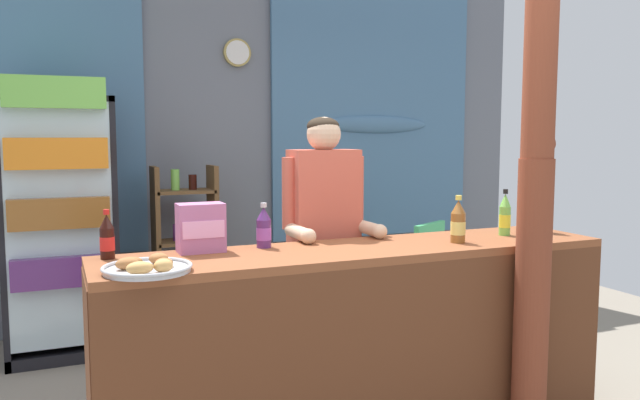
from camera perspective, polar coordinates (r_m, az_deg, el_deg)
The scene contains 15 objects.
ground_plane at distance 4.02m, azimuth -1.09°, elevation -16.43°, with size 7.39×7.39×0.00m, color gray.
back_wall_curtained at distance 5.36m, azimuth -7.74°, elevation 5.32°, with size 5.53×0.22×2.87m.
stall_counter at distance 3.10m, azimuth 4.68°, elevation -11.66°, with size 2.58×0.56×0.98m.
timber_post at distance 3.19m, azimuth 19.09°, elevation 2.52°, with size 0.19×0.17×2.83m.
drink_fridge at distance 4.67m, azimuth -22.64°, elevation -0.50°, with size 0.73×0.75×1.90m.
bottle_shelf_rack at distance 4.95m, azimuth -12.15°, elevation -4.13°, with size 0.48×0.28×1.30m.
plastic_lawn_chair at distance 4.98m, azimuth 8.61°, elevation -6.15°, with size 0.60×0.60×0.86m.
shopkeeper at distance 3.50m, azimuth 0.39°, elevation -2.40°, with size 0.49×0.42×1.63m.
soda_bottle_water at distance 3.77m, azimuth 19.56°, elevation -0.92°, with size 0.09×0.09×0.29m.
soda_bottle_iced_tea at distance 3.29m, azimuth 12.45°, elevation -2.02°, with size 0.08×0.08×0.24m.
soda_bottle_lime_soda at distance 3.60m, azimuth 16.47°, elevation -1.38°, with size 0.06×0.06×0.26m.
soda_bottle_cola at distance 2.95m, azimuth -18.80°, elevation -3.29°, with size 0.06×0.06×0.22m.
soda_bottle_grape_soda at distance 3.09m, azimuth -5.14°, elevation -2.61°, with size 0.07×0.07×0.22m.
snack_box_wafer at distance 3.01m, azimuth -10.80°, elevation -2.49°, with size 0.22×0.13×0.23m.
pastry_tray at distance 2.62m, azimuth -15.47°, elevation -5.90°, with size 0.36×0.36×0.07m.
Camera 1 is at (-1.38, -2.34, 1.53)m, focal length 35.18 mm.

